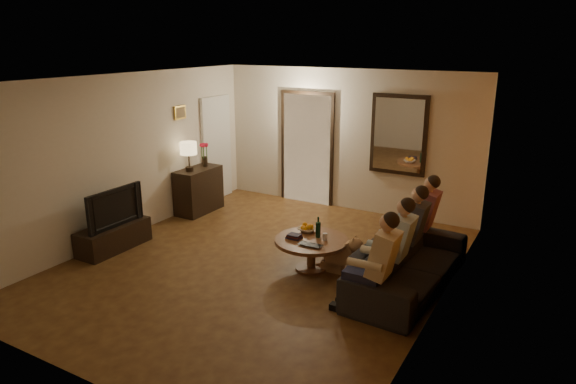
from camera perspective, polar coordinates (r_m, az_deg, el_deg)
The scene contains 33 objects.
floor at distance 7.42m, azimuth -3.19°, elevation -8.04°, with size 5.00×6.00×0.01m, color #492813.
ceiling at distance 6.76m, azimuth -3.55°, elevation 12.40°, with size 5.00×6.00×0.01m, color white.
back_wall at distance 9.57m, azimuth 6.48°, elevation 5.73°, with size 5.00×0.02×2.60m, color beige.
front_wall at distance 4.88m, azimuth -22.95°, elevation -6.36°, with size 5.00×0.02×2.60m, color beige.
left_wall at distance 8.57m, azimuth -17.58°, elevation 3.76°, with size 0.02×6.00×2.60m, color beige.
right_wall at distance 6.05m, azimuth 16.96°, elevation -1.40°, with size 0.02×6.00×2.60m, color beige.
orange_accent at distance 6.05m, azimuth 16.87°, elevation -1.38°, with size 0.01×6.00×2.60m, color #D15823.
kitchen_doorway at distance 9.94m, azimuth 2.14°, elevation 4.76°, with size 1.00×0.06×2.10m, color #FFE0A5.
door_trim at distance 9.93m, azimuth 2.11°, elevation 4.75°, with size 1.12×0.04×2.22m, color black.
fridge_glimpse at distance 9.87m, azimuth 3.43°, elevation 3.76°, with size 0.45×0.03×1.70m, color silver.
mirror_frame at distance 9.16m, azimuth 12.20°, elevation 6.24°, with size 1.00×0.05×1.40m, color black.
mirror_glass at distance 9.13m, azimuth 12.14°, elevation 6.21°, with size 0.86×0.02×1.26m, color white.
white_door at distance 10.26m, azimuth -7.92°, elevation 4.81°, with size 0.06×0.85×2.04m, color white.
framed_art at distance 9.37m, azimuth -11.92°, elevation 8.65°, with size 0.03×0.28×0.24m, color #B28C33.
art_canvas at distance 9.36m, azimuth -11.85°, elevation 8.64°, with size 0.01×0.22×0.18m, color brown.
dresser at distance 9.63m, azimuth -9.90°, elevation 0.20°, with size 0.45×0.93×0.82m, color black.
table_lamp at distance 9.30m, azimuth -10.96°, elevation 3.90°, with size 0.30×0.30×0.54m, color beige, non-canonical shape.
flower_vase at distance 9.64m, azimuth -9.26°, elevation 4.13°, with size 0.14×0.14×0.44m, color red, non-canonical shape.
tv_stand at distance 8.31m, azimuth -18.80°, elevation -4.75°, with size 0.45×1.15×0.38m, color black.
tv at distance 8.15m, azimuth -19.11°, elevation -1.56°, with size 0.13×1.02×0.59m, color black.
sofa at distance 6.81m, azimuth 13.24°, elevation -7.78°, with size 0.88×2.26×0.66m, color black.
person_a at distance 5.95m, azimuth 9.93°, elevation -8.46°, with size 0.60×0.40×1.20m, color tan, non-canonical shape.
person_b at distance 6.47m, azimuth 11.76°, elevation -6.44°, with size 0.60×0.40×1.20m, color tan, non-canonical shape.
person_c at distance 7.00m, azimuth 13.31°, elevation -4.72°, with size 0.60×0.40×1.20m, color tan, non-canonical shape.
person_d at distance 7.55m, azimuth 14.63°, elevation -3.24°, with size 0.60×0.40×1.20m, color tan, non-canonical shape.
dog at distance 7.12m, azimuth 5.82°, elevation -6.77°, with size 0.56×0.24×0.56m, color #B27952, non-canonical shape.
coffee_table at distance 7.20m, azimuth 2.60°, elevation -6.90°, with size 1.02×1.02×0.45m, color brown.
bowl at distance 7.36m, azimuth 2.16°, elevation -4.19°, with size 0.26×0.26×0.06m, color white.
oranges at distance 7.33m, azimuth 2.17°, elevation -3.70°, with size 0.20×0.20×0.08m, color orange, non-canonical shape.
wine_bottle at distance 7.12m, azimuth 3.37°, elevation -3.89°, with size 0.07×0.07×0.31m, color black, non-canonical shape.
wine_glass at distance 7.06m, azimuth 4.12°, elevation -4.99°, with size 0.06×0.06×0.10m, color silver.
book_stack at distance 7.11m, azimuth 0.68°, elevation -4.91°, with size 0.20×0.15×0.07m, color black, non-canonical shape.
laptop at distance 6.83m, azimuth 2.30°, elevation -6.05°, with size 0.33×0.21×0.03m, color black.
Camera 1 is at (3.69, -5.65, 3.10)m, focal length 32.00 mm.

